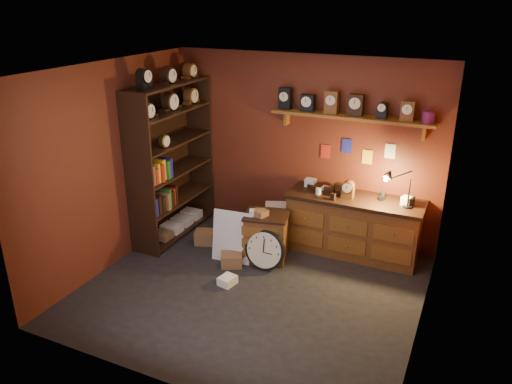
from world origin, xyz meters
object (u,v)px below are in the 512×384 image
object	(u,v)px
big_round_clock	(265,250)
workbench	(353,222)
shelving_unit	(170,155)
low_cabinet	(266,234)

from	to	relation	value
big_round_clock	workbench	bearing A→B (deg)	44.10
shelving_unit	low_cabinet	xyz separation A→B (m)	(1.63, -0.17, -0.88)
low_cabinet	big_round_clock	distance (m)	0.29
workbench	big_round_clock	xyz separation A→B (m)	(-0.95, -0.92, -0.20)
low_cabinet	workbench	bearing A→B (deg)	19.88
workbench	low_cabinet	world-z (taller)	workbench
workbench	big_round_clock	distance (m)	1.34
shelving_unit	big_round_clock	world-z (taller)	shelving_unit
shelving_unit	low_cabinet	bearing A→B (deg)	-5.90
shelving_unit	workbench	distance (m)	2.83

